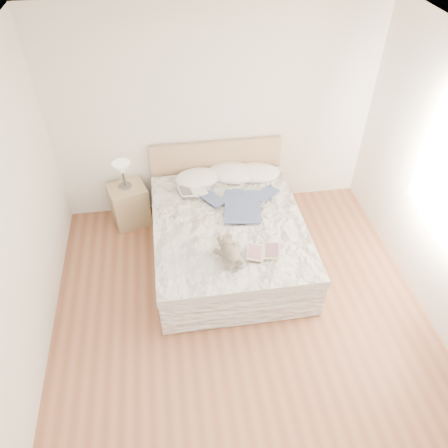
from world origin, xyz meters
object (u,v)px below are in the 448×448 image
Objects in this scene: nightstand at (129,205)px; table_lamp at (122,170)px; bed at (228,235)px; childrens_book at (263,252)px; photo_book at (193,191)px; teddy_bear at (230,258)px.

nightstand is 1.57× the size of table_lamp.
table_lamp is (-1.19, 0.82, 0.51)m from bed.
nightstand is 1.54× the size of childrens_book.
nightstand is 0.54m from table_lamp.
table_lamp reaches higher than photo_book.
photo_book is 1.32m from childrens_book.
table_lamp reaches higher than teddy_bear.
bed is 0.79m from teddy_bear.
table_lamp is at bearing 110.48° from teddy_bear.
childrens_book is (1.47, -1.47, -0.19)m from table_lamp.
nightstand is 1.63× the size of photo_book.
childrens_book is at bearing -44.79° from nightstand.
teddy_bear is at bearing -88.19° from photo_book.
childrens_book is 1.07× the size of teddy_bear.
bed is 6.01× the size of table_lamp.
photo_book is 1.01× the size of teddy_bear.
teddy_bear reaches higher than nightstand.
bed is 0.70m from photo_book.
photo_book is at bearing 133.66° from childrens_book.
teddy_bear is (-0.09, -0.70, 0.34)m from bed.
bed is at bearing -65.39° from photo_book.
teddy_bear is (0.27, -1.21, 0.02)m from photo_book.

